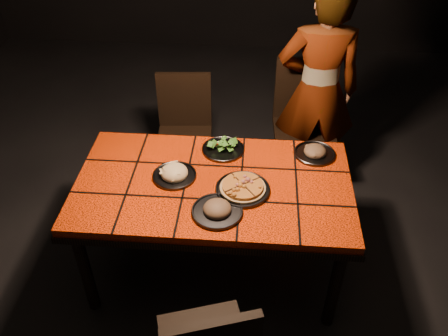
# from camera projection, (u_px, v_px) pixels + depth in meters

# --- Properties ---
(room_shell) EXTENTS (6.04, 7.04, 3.08)m
(room_shell) POSITION_uv_depth(u_px,v_px,m) (211.00, 63.00, 2.27)
(room_shell) COLOR black
(room_shell) RESTS_ON ground
(dining_table) EXTENTS (1.62, 0.92, 0.75)m
(dining_table) POSITION_uv_depth(u_px,v_px,m) (214.00, 192.00, 2.79)
(dining_table) COLOR #FF3B08
(dining_table) RESTS_ON ground
(chair_far_left) EXTENTS (0.44, 0.44, 0.90)m
(chair_far_left) POSITION_uv_depth(u_px,v_px,m) (185.00, 125.00, 3.62)
(chair_far_left) COLOR black
(chair_far_left) RESTS_ON ground
(chair_far_right) EXTENTS (0.48, 0.48, 1.00)m
(chair_far_right) POSITION_uv_depth(u_px,v_px,m) (304.00, 116.00, 3.61)
(chair_far_right) COLOR black
(chair_far_right) RESTS_ON ground
(diner) EXTENTS (0.62, 0.42, 1.65)m
(diner) POSITION_uv_depth(u_px,v_px,m) (317.00, 91.00, 3.41)
(diner) COLOR brown
(diner) RESTS_ON ground
(plate_pizza) EXTENTS (0.36, 0.36, 0.04)m
(plate_pizza) POSITION_uv_depth(u_px,v_px,m) (243.00, 188.00, 2.68)
(plate_pizza) COLOR #343439
(plate_pizza) RESTS_ON dining_table
(plate_pasta) EXTENTS (0.26, 0.26, 0.08)m
(plate_pasta) POSITION_uv_depth(u_px,v_px,m) (174.00, 174.00, 2.77)
(plate_pasta) COLOR #343439
(plate_pasta) RESTS_ON dining_table
(plate_salad) EXTENTS (0.27, 0.27, 0.07)m
(plate_salad) POSITION_uv_depth(u_px,v_px,m) (223.00, 147.00, 2.97)
(plate_salad) COLOR #343439
(plate_salad) RESTS_ON dining_table
(plate_mushroom_a) EXTENTS (0.28, 0.28, 0.09)m
(plate_mushroom_a) POSITION_uv_depth(u_px,v_px,m) (217.00, 209.00, 2.53)
(plate_mushroom_a) COLOR #343439
(plate_mushroom_a) RESTS_ON dining_table
(plate_mushroom_b) EXTENTS (0.26, 0.26, 0.08)m
(plate_mushroom_b) POSITION_uv_depth(u_px,v_px,m) (315.00, 152.00, 2.93)
(plate_mushroom_b) COLOR #343439
(plate_mushroom_b) RESTS_ON dining_table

